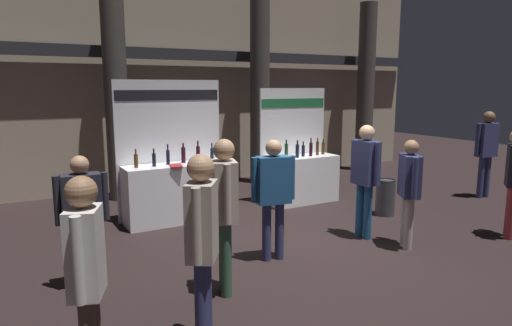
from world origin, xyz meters
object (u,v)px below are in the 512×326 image
at_px(visitor_7, 202,237).
at_px(visitor_3, 225,202).
at_px(visitor_4, 409,184).
at_px(exhibitor_booth_1, 300,174).
at_px(visitor_2, 87,271).
at_px(exhibitor_booth_0, 177,186).
at_px(visitor_0, 82,210).
at_px(visitor_5, 365,170).
at_px(visitor_6, 273,188).
at_px(visitor_8, 487,146).
at_px(trash_bin, 385,197).

bearing_deg(visitor_7, visitor_3, 178.79).
bearing_deg(visitor_4, visitor_7, -42.69).
xyz_separation_m(exhibitor_booth_1, visitor_2, (-4.77, -4.09, 0.43)).
bearing_deg(exhibitor_booth_0, visitor_2, -117.49).
relative_size(visitor_0, visitor_7, 0.88).
distance_m(exhibitor_booth_0, visitor_5, 3.24).
relative_size(visitor_4, visitor_6, 0.96).
height_order(exhibitor_booth_0, visitor_7, exhibitor_booth_0).
bearing_deg(visitor_5, visitor_8, 99.31).
distance_m(trash_bin, visitor_6, 3.12).
bearing_deg(exhibitor_booth_1, visitor_4, -93.34).
relative_size(exhibitor_booth_0, trash_bin, 3.66).
bearing_deg(visitor_0, visitor_3, 147.79).
height_order(exhibitor_booth_0, visitor_8, exhibitor_booth_0).
xyz_separation_m(trash_bin, visitor_7, (-4.60, -2.35, 0.73)).
relative_size(trash_bin, visitor_7, 0.38).
bearing_deg(visitor_8, visitor_7, 24.69).
distance_m(trash_bin, visitor_7, 5.21).
distance_m(trash_bin, visitor_2, 6.15).
relative_size(exhibitor_booth_1, visitor_2, 1.34).
distance_m(visitor_5, visitor_6, 1.72).
bearing_deg(exhibitor_booth_1, visitor_2, -139.38).
xyz_separation_m(exhibitor_booth_0, visitor_2, (-2.12, -4.08, 0.39)).
xyz_separation_m(visitor_4, visitor_6, (-1.96, 0.56, 0.05)).
relative_size(exhibitor_booth_1, trash_bin, 3.44).
bearing_deg(visitor_6, exhibitor_booth_0, -66.87).
relative_size(trash_bin, visitor_2, 0.39).
height_order(visitor_5, visitor_6, visitor_5).
height_order(visitor_3, visitor_4, visitor_3).
bearing_deg(visitor_6, visitor_3, 41.70).
distance_m(visitor_2, visitor_4, 4.73).
bearing_deg(visitor_2, visitor_5, -46.20).
relative_size(exhibitor_booth_0, visitor_5, 1.39).
height_order(visitor_5, visitor_7, visitor_7).
height_order(visitor_4, visitor_6, visitor_6).
distance_m(visitor_0, visitor_6, 2.39).
distance_m(exhibitor_booth_1, visitor_0, 4.95).
bearing_deg(trash_bin, visitor_4, -125.01).
bearing_deg(visitor_4, visitor_3, -56.80).
relative_size(exhibitor_booth_1, visitor_5, 1.31).
distance_m(exhibitor_booth_0, visitor_4, 3.87).
xyz_separation_m(exhibitor_booth_0, visitor_5, (2.23, -2.31, 0.45)).
distance_m(visitor_5, visitor_8, 4.09).
relative_size(visitor_0, visitor_2, 0.91).
bearing_deg(exhibitor_booth_1, visitor_3, -136.24).
xyz_separation_m(exhibitor_booth_0, exhibitor_booth_1, (2.65, 0.01, -0.04)).
bearing_deg(visitor_8, visitor_5, 17.13).
xyz_separation_m(visitor_5, visitor_7, (-3.38, -1.61, -0.01)).
distance_m(exhibitor_booth_0, visitor_0, 2.76).
relative_size(visitor_3, visitor_6, 1.08).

